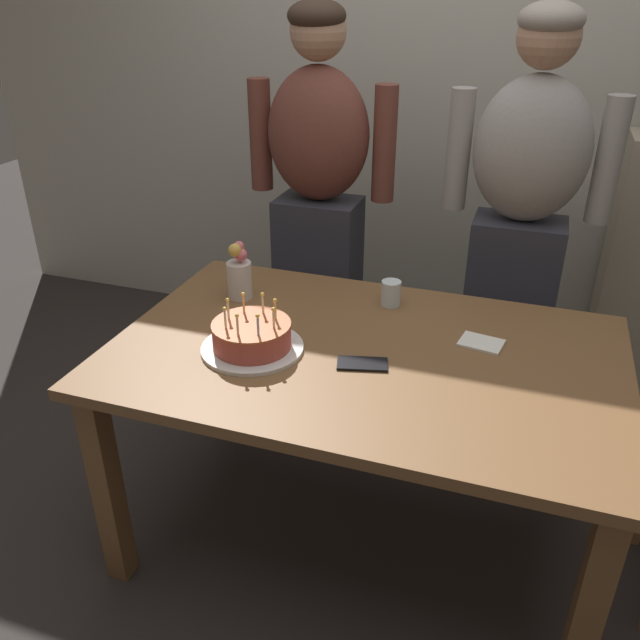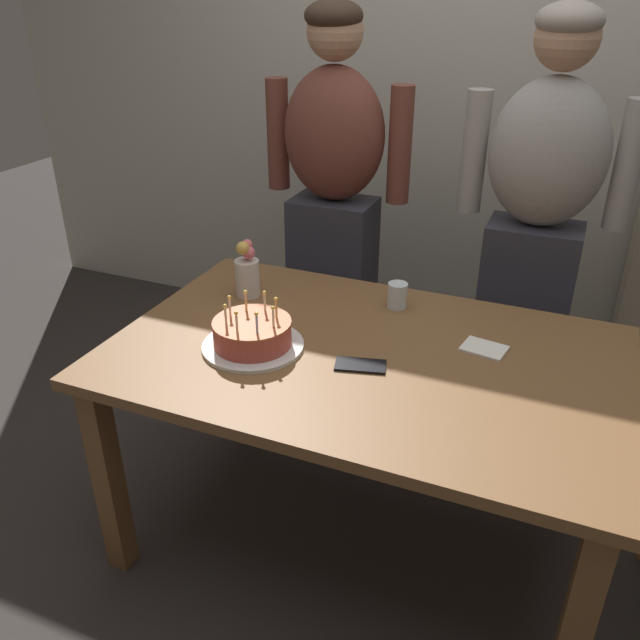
% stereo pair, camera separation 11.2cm
% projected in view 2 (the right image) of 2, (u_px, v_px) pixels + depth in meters
% --- Properties ---
extents(ground_plane, '(10.00, 10.00, 0.00)m').
position_uv_depth(ground_plane, '(358.00, 534.00, 2.25)').
color(ground_plane, '#332D2B').
extents(back_wall, '(5.20, 0.10, 2.60)m').
position_uv_depth(back_wall, '(483.00, 84.00, 2.91)').
color(back_wall, beige).
rests_on(back_wall, ground_plane).
extents(dining_table, '(1.50, 0.96, 0.74)m').
position_uv_depth(dining_table, '(364.00, 379.00, 1.95)').
color(dining_table, brown).
rests_on(dining_table, ground_plane).
extents(birthday_cake, '(0.30, 0.30, 0.16)m').
position_uv_depth(birthday_cake, '(253.00, 335.00, 1.91)').
color(birthday_cake, white).
rests_on(birthday_cake, dining_table).
extents(water_glass_near, '(0.07, 0.07, 0.09)m').
position_uv_depth(water_glass_near, '(399.00, 296.00, 2.14)').
color(water_glass_near, silver).
rests_on(water_glass_near, dining_table).
extents(cell_phone, '(0.16, 0.11, 0.01)m').
position_uv_depth(cell_phone, '(360.00, 365.00, 1.83)').
color(cell_phone, black).
rests_on(cell_phone, dining_table).
extents(napkin_stack, '(0.14, 0.11, 0.01)m').
position_uv_depth(napkin_stack, '(484.00, 348.00, 1.91)').
color(napkin_stack, white).
rests_on(napkin_stack, dining_table).
extents(flower_vase, '(0.08, 0.08, 0.20)m').
position_uv_depth(flower_vase, '(247.00, 271.00, 2.21)').
color(flower_vase, silver).
rests_on(flower_vase, dining_table).
extents(person_man_bearded, '(0.61, 0.27, 1.66)m').
position_uv_depth(person_man_bearded, '(333.00, 210.00, 2.66)').
color(person_man_bearded, '#33333D').
rests_on(person_man_bearded, ground_plane).
extents(person_woman_cardigan, '(0.61, 0.27, 1.66)m').
position_uv_depth(person_woman_cardigan, '(535.00, 237.00, 2.38)').
color(person_woman_cardigan, '#33333D').
rests_on(person_woman_cardigan, ground_plane).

